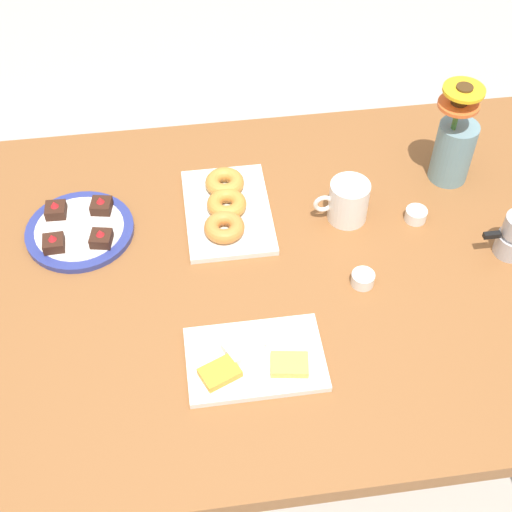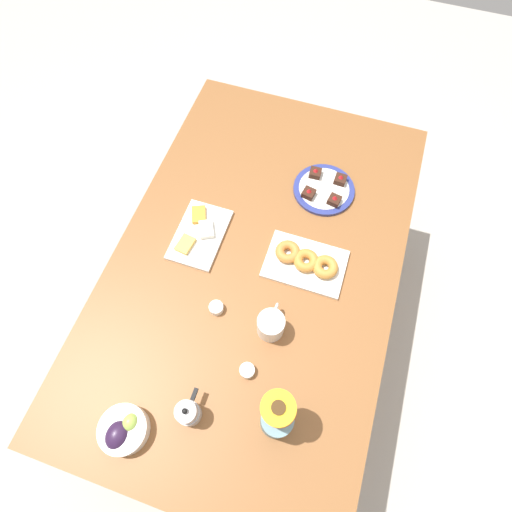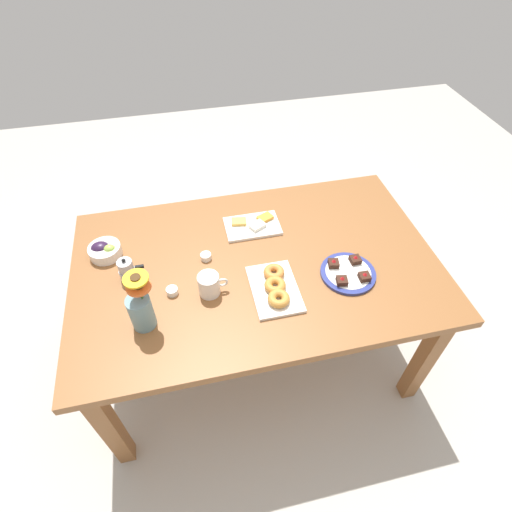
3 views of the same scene
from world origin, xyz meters
name	(u,v)px [view 1 (image 1 of 3)]	position (x,y,z in m)	size (l,w,h in m)	color
ground_plane	(256,433)	(0.00, 0.00, 0.00)	(6.00, 6.00, 0.00)	#B7B2A8
dining_table	(256,293)	(0.00, 0.00, 0.65)	(1.60, 1.00, 0.74)	brown
coffee_mug	(348,201)	(-0.22, -0.12, 0.79)	(0.12, 0.09, 0.10)	white
cheese_platter	(254,359)	(0.04, 0.23, 0.75)	(0.26, 0.17, 0.03)	white
croissant_platter	(226,208)	(0.04, -0.17, 0.76)	(0.19, 0.28, 0.05)	white
jam_cup_honey	(363,278)	(-0.21, 0.07, 0.76)	(0.05, 0.05, 0.03)	white
jam_cup_berry	(416,214)	(-0.37, -0.09, 0.76)	(0.05, 0.05, 0.03)	white
dessert_plate	(80,230)	(0.37, -0.16, 0.75)	(0.24, 0.24, 0.05)	navy
flower_vase	(454,146)	(-0.49, -0.22, 0.83)	(0.11, 0.10, 0.26)	#6B939E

